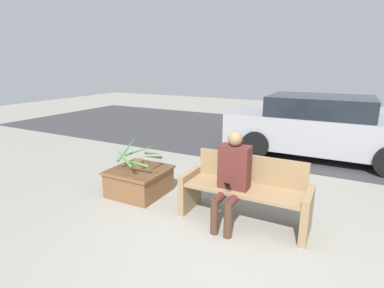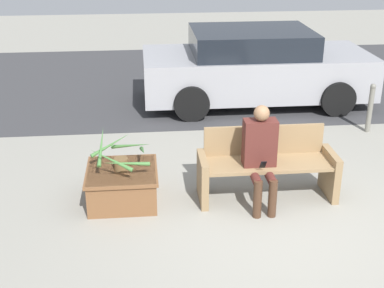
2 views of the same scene
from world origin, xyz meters
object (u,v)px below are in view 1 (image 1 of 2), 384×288
Objects in this scene: bench at (245,191)px; person_seated at (232,175)px; potted_plant at (138,158)px; planter_box at (139,180)px; parked_car at (322,127)px.

person_seated is at bearing -124.68° from bench.
person_seated reaches higher than potted_plant.
potted_plant is at bearing 179.16° from bench.
parked_car reaches higher than planter_box.
parked_car is at bearing 79.26° from person_seated.
bench is at bearing -0.81° from planter_box.
bench is 1.82m from potted_plant.
planter_box is (-1.81, 0.03, -0.19)m from bench.
planter_box is 0.38m from potted_plant.
parked_car reaches higher than bench.
potted_plant reaches higher than bench.
potted_plant reaches higher than planter_box.
person_seated is 3.97m from parked_car.
parked_car is at bearing 56.69° from potted_plant.
parked_car is (0.74, 3.90, -0.00)m from person_seated.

